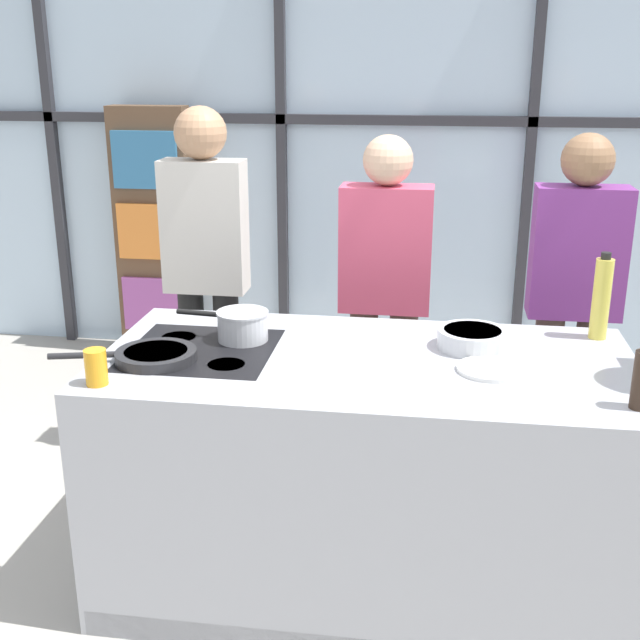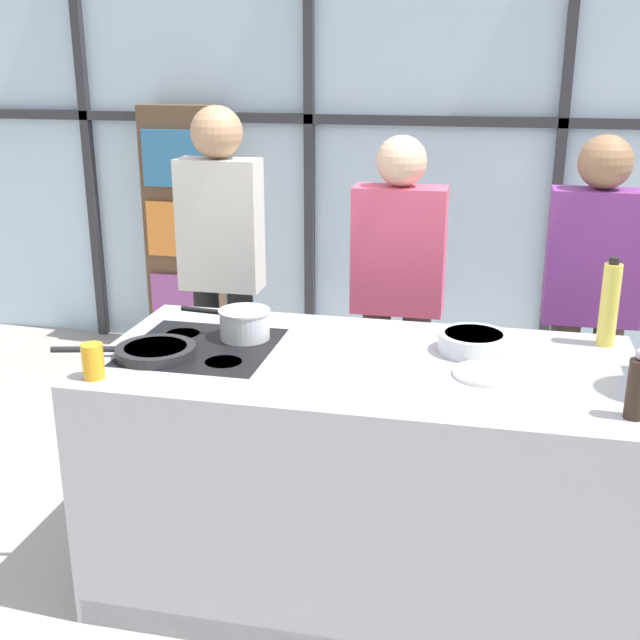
{
  "view_description": "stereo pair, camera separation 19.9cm",
  "coord_description": "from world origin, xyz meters",
  "px_view_note": "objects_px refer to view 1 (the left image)",
  "views": [
    {
      "loc": [
        0.22,
        -2.62,
        1.91
      ],
      "look_at": [
        -0.18,
        0.1,
        1.01
      ],
      "focal_mm": 45.0,
      "sensor_mm": 36.0,
      "label": 1
    },
    {
      "loc": [
        0.41,
        -2.58,
        1.91
      ],
      "look_at": [
        -0.18,
        0.1,
        1.01
      ],
      "focal_mm": 45.0,
      "sensor_mm": 36.0,
      "label": 2
    }
  ],
  "objects_px": {
    "mixing_bowl": "(472,338)",
    "oil_bottle": "(601,298)",
    "spectator_far_left": "(206,261)",
    "white_plate": "(490,369)",
    "spectator_center_left": "(385,286)",
    "juice_glass_near": "(96,367)",
    "spectator_center_right": "(574,290)",
    "saucepan": "(242,325)",
    "frying_pan": "(154,355)"
  },
  "relations": [
    {
      "from": "white_plate",
      "to": "juice_glass_near",
      "type": "relative_size",
      "value": 1.9
    },
    {
      "from": "spectator_far_left",
      "to": "white_plate",
      "type": "xyz_separation_m",
      "value": [
        1.27,
        -1.0,
        -0.08
      ]
    },
    {
      "from": "spectator_center_right",
      "to": "spectator_center_left",
      "type": "bearing_deg",
      "value": 0.0
    },
    {
      "from": "spectator_far_left",
      "to": "spectator_center_right",
      "type": "xyz_separation_m",
      "value": [
        1.69,
        -0.0,
        -0.07
      ]
    },
    {
      "from": "spectator_center_left",
      "to": "mixing_bowl",
      "type": "bearing_deg",
      "value": 115.33
    },
    {
      "from": "mixing_bowl",
      "to": "juice_glass_near",
      "type": "distance_m",
      "value": 1.31
    },
    {
      "from": "mixing_bowl",
      "to": "spectator_center_right",
      "type": "bearing_deg",
      "value": 58.51
    },
    {
      "from": "mixing_bowl",
      "to": "oil_bottle",
      "type": "distance_m",
      "value": 0.52
    },
    {
      "from": "oil_bottle",
      "to": "spectator_center_right",
      "type": "bearing_deg",
      "value": 89.4
    },
    {
      "from": "saucepan",
      "to": "frying_pan",
      "type": "bearing_deg",
      "value": -135.34
    },
    {
      "from": "spectator_center_right",
      "to": "saucepan",
      "type": "xyz_separation_m",
      "value": [
        -1.32,
        -0.81,
        0.04
      ]
    },
    {
      "from": "frying_pan",
      "to": "juice_glass_near",
      "type": "xyz_separation_m",
      "value": [
        -0.11,
        -0.23,
        0.04
      ]
    },
    {
      "from": "spectator_center_right",
      "to": "white_plate",
      "type": "relative_size",
      "value": 7.18
    },
    {
      "from": "spectator_center_left",
      "to": "juice_glass_near",
      "type": "relative_size",
      "value": 13.46
    },
    {
      "from": "frying_pan",
      "to": "saucepan",
      "type": "distance_m",
      "value": 0.36
    },
    {
      "from": "spectator_far_left",
      "to": "mixing_bowl",
      "type": "height_order",
      "value": "spectator_far_left"
    },
    {
      "from": "spectator_far_left",
      "to": "mixing_bowl",
      "type": "xyz_separation_m",
      "value": [
        1.21,
        -0.78,
        -0.05
      ]
    },
    {
      "from": "juice_glass_near",
      "to": "mixing_bowl",
      "type": "bearing_deg",
      "value": 23.28
    },
    {
      "from": "spectator_center_right",
      "to": "juice_glass_near",
      "type": "height_order",
      "value": "spectator_center_right"
    },
    {
      "from": "frying_pan",
      "to": "mixing_bowl",
      "type": "distance_m",
      "value": 1.13
    },
    {
      "from": "mixing_bowl",
      "to": "spectator_center_left",
      "type": "bearing_deg",
      "value": 115.33
    },
    {
      "from": "frying_pan",
      "to": "mixing_bowl",
      "type": "xyz_separation_m",
      "value": [
        1.1,
        0.29,
        0.02
      ]
    },
    {
      "from": "frying_pan",
      "to": "saucepan",
      "type": "height_order",
      "value": "saucepan"
    },
    {
      "from": "spectator_center_left",
      "to": "oil_bottle",
      "type": "bearing_deg",
      "value": 144.49
    },
    {
      "from": "spectator_center_left",
      "to": "saucepan",
      "type": "xyz_separation_m",
      "value": [
        -0.48,
        -0.81,
        0.06
      ]
    },
    {
      "from": "white_plate",
      "to": "saucepan",
      "type": "bearing_deg",
      "value": 168.35
    },
    {
      "from": "white_plate",
      "to": "spectator_center_right",
      "type": "bearing_deg",
      "value": 67.05
    },
    {
      "from": "white_plate",
      "to": "oil_bottle",
      "type": "distance_m",
      "value": 0.6
    },
    {
      "from": "spectator_center_right",
      "to": "oil_bottle",
      "type": "bearing_deg",
      "value": 89.4
    },
    {
      "from": "spectator_far_left",
      "to": "spectator_center_left",
      "type": "xyz_separation_m",
      "value": [
        0.84,
        -0.0,
        -0.09
      ]
    },
    {
      "from": "spectator_center_right",
      "to": "frying_pan",
      "type": "height_order",
      "value": "spectator_center_right"
    },
    {
      "from": "spectator_center_right",
      "to": "juice_glass_near",
      "type": "xyz_separation_m",
      "value": [
        -1.68,
        -1.3,
        0.04
      ]
    },
    {
      "from": "oil_bottle",
      "to": "juice_glass_near",
      "type": "bearing_deg",
      "value": -157.37
    },
    {
      "from": "frying_pan",
      "to": "juice_glass_near",
      "type": "height_order",
      "value": "juice_glass_near"
    },
    {
      "from": "saucepan",
      "to": "oil_bottle",
      "type": "height_order",
      "value": "oil_bottle"
    },
    {
      "from": "spectator_center_left",
      "to": "white_plate",
      "type": "height_order",
      "value": "spectator_center_left"
    },
    {
      "from": "frying_pan",
      "to": "white_plate",
      "type": "height_order",
      "value": "frying_pan"
    },
    {
      "from": "oil_bottle",
      "to": "white_plate",
      "type": "bearing_deg",
      "value": -136.18
    },
    {
      "from": "spectator_center_left",
      "to": "mixing_bowl",
      "type": "distance_m",
      "value": 0.86
    },
    {
      "from": "mixing_bowl",
      "to": "oil_bottle",
      "type": "bearing_deg",
      "value": 20.92
    },
    {
      "from": "spectator_far_left",
      "to": "spectator_center_left",
      "type": "bearing_deg",
      "value": 180.0
    },
    {
      "from": "juice_glass_near",
      "to": "oil_bottle",
      "type": "bearing_deg",
      "value": 22.63
    },
    {
      "from": "juice_glass_near",
      "to": "frying_pan",
      "type": "bearing_deg",
      "value": 65.23
    },
    {
      "from": "saucepan",
      "to": "mixing_bowl",
      "type": "xyz_separation_m",
      "value": [
        0.84,
        0.03,
        -0.02
      ]
    },
    {
      "from": "spectator_far_left",
      "to": "spectator_center_right",
      "type": "distance_m",
      "value": 1.69
    },
    {
      "from": "white_plate",
      "to": "oil_bottle",
      "type": "bearing_deg",
      "value": 43.82
    },
    {
      "from": "spectator_center_right",
      "to": "oil_bottle",
      "type": "xyz_separation_m",
      "value": [
        -0.01,
        -0.6,
        0.14
      ]
    },
    {
      "from": "spectator_far_left",
      "to": "juice_glass_near",
      "type": "xyz_separation_m",
      "value": [
        0.01,
        -1.3,
        -0.03
      ]
    },
    {
      "from": "spectator_far_left",
      "to": "mixing_bowl",
      "type": "distance_m",
      "value": 1.44
    },
    {
      "from": "spectator_far_left",
      "to": "white_plate",
      "type": "bearing_deg",
      "value": 141.78
    }
  ]
}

